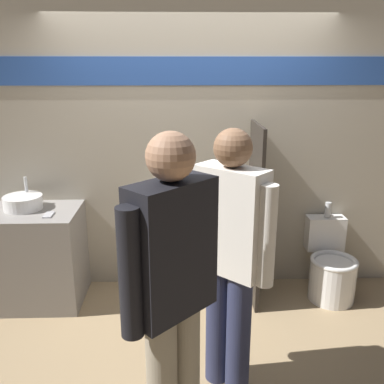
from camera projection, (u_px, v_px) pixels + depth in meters
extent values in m
plane|color=#997F5B|center=(193.00, 312.00, 3.74)|extent=(16.00, 16.00, 0.00)
cube|color=#B2A893|center=(191.00, 147.00, 3.92)|extent=(4.21, 0.06, 2.70)
cube|color=#2D56AD|center=(191.00, 71.00, 3.69)|extent=(4.13, 0.01, 0.24)
cube|color=gray|center=(21.00, 257.00, 3.82)|extent=(1.06, 0.61, 0.86)
cylinder|color=white|center=(23.00, 202.00, 3.74)|extent=(0.33, 0.33, 0.12)
cylinder|color=silver|center=(26.00, 185.00, 3.81)|extent=(0.03, 0.03, 0.14)
cube|color=#B7B7BC|center=(49.00, 215.00, 3.58)|extent=(0.07, 0.14, 0.01)
cube|color=#28231E|center=(254.00, 215.00, 3.78)|extent=(0.03, 0.60, 1.61)
cylinder|color=silver|center=(173.00, 261.00, 4.07)|extent=(0.04, 0.04, 0.56)
ellipsoid|color=white|center=(173.00, 215.00, 3.94)|extent=(0.32, 0.24, 0.42)
cube|color=white|center=(173.00, 204.00, 4.03)|extent=(0.30, 0.02, 0.53)
cylinder|color=silver|center=(173.00, 181.00, 3.93)|extent=(0.06, 0.06, 0.16)
cylinder|color=white|center=(332.00, 281.00, 3.90)|extent=(0.41, 0.41, 0.37)
torus|color=white|center=(334.00, 261.00, 3.84)|extent=(0.42, 0.42, 0.04)
cube|color=white|center=(325.00, 233.00, 4.08)|extent=(0.35, 0.16, 0.33)
cylinder|color=silver|center=(328.00, 210.00, 3.99)|extent=(0.06, 0.06, 0.14)
cylinder|color=#282D4C|center=(238.00, 334.00, 2.75)|extent=(0.16, 0.16, 0.84)
cylinder|color=#282D4C|center=(218.00, 324.00, 2.85)|extent=(0.16, 0.16, 0.84)
cube|color=silver|center=(231.00, 221.00, 2.58)|extent=(0.46, 0.44, 0.67)
cylinder|color=silver|center=(267.00, 236.00, 2.44)|extent=(0.11, 0.11, 0.61)
cylinder|color=silver|center=(199.00, 217.00, 2.75)|extent=(0.11, 0.11, 0.61)
sphere|color=brown|center=(233.00, 148.00, 2.45)|extent=(0.23, 0.23, 0.23)
cylinder|color=gray|center=(185.00, 373.00, 2.38)|extent=(0.16, 0.16, 0.87)
cube|color=black|center=(172.00, 249.00, 2.09)|extent=(0.47, 0.46, 0.69)
cylinder|color=black|center=(130.00, 274.00, 1.92)|extent=(0.11, 0.11, 0.64)
cylinder|color=black|center=(207.00, 241.00, 2.28)|extent=(0.11, 0.11, 0.64)
sphere|color=#A87A5B|center=(171.00, 156.00, 1.96)|extent=(0.24, 0.24, 0.24)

